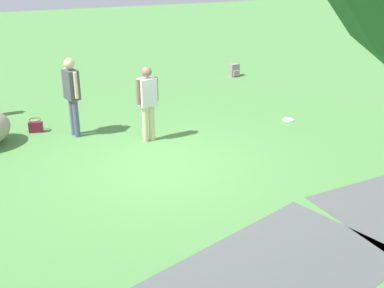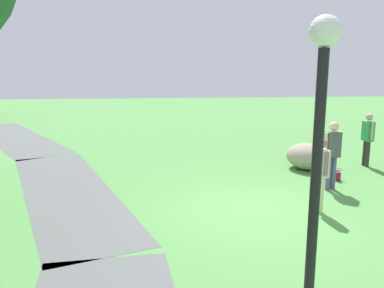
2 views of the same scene
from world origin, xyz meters
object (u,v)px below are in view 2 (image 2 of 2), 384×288
lawn_boulder (307,156)px  man_near_boulder (368,136)px  passerby_on_path (320,170)px  woman_with_handbag (332,150)px  backpack_by_boulder (296,154)px  handbag_on_grass (337,175)px  lamp_post (316,178)px

lawn_boulder → man_near_boulder: size_ratio=1.03×
passerby_on_path → woman_with_handbag: bearing=-30.5°
lawn_boulder → backpack_by_boulder: lawn_boulder is taller
woman_with_handbag → passerby_on_path: size_ratio=1.07×
lawn_boulder → woman_with_handbag: woman_with_handbag is taller
handbag_on_grass → backpack_by_boulder: size_ratio=0.84×
woman_with_handbag → lamp_post: bearing=156.1°
lawn_boulder → backpack_by_boulder: 1.19m
man_near_boulder → passerby_on_path: bearing=141.9°
lawn_boulder → handbag_on_grass: 1.26m
lawn_boulder → backpack_by_boulder: size_ratio=4.24×
backpack_by_boulder → handbag_on_grass: bearing=-169.2°
man_near_boulder → lamp_post: bearing=150.7°
man_near_boulder → backpack_by_boulder: size_ratio=4.12×
man_near_boulder → handbag_on_grass: (-1.38, 1.48, -0.81)m
lamp_post → woman_with_handbag: bearing=-23.9°
lawn_boulder → man_near_boulder: bearing=-83.2°
man_near_boulder → lawn_boulder: bearing=96.8°
lamp_post → handbag_on_grass: size_ratio=11.34×
passerby_on_path → handbag_on_grass: (2.30, -1.39, -0.82)m
lamp_post → man_near_boulder: bearing=-29.3°
lamp_post → lawn_boulder: lamp_post is taller
lamp_post → man_near_boulder: 10.13m
lamp_post → backpack_by_boulder: size_ratio=9.49×
woman_with_handbag → passerby_on_path: bearing=149.5°
lamp_post → lawn_boulder: size_ratio=2.24×
lawn_boulder → passerby_on_path: 3.61m
woman_with_handbag → handbag_on_grass: woman_with_handbag is taller
lamp_post → woman_with_handbag: 7.27m
woman_with_handbag → backpack_by_boulder: size_ratio=4.44×
woman_with_handbag → handbag_on_grass: size_ratio=5.30×
passerby_on_path → lamp_post: bearing=158.2°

